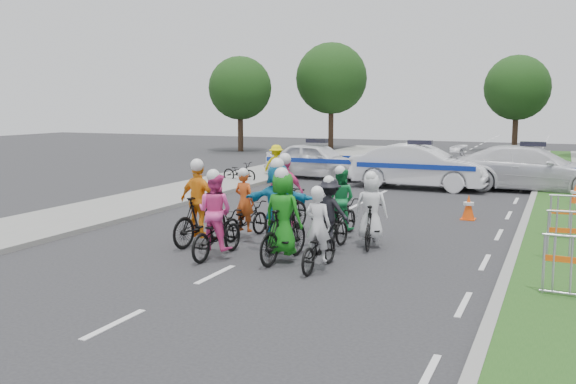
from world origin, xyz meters
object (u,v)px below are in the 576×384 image
at_px(rider_0, 318,242).
at_px(police_car_2, 532,169).
at_px(rider_1, 283,225).
at_px(rider_8, 341,210).
at_px(cone_0, 468,207).
at_px(marshal_hiviz, 276,165).
at_px(tree_0, 240,88).
at_px(tree_4, 517,88).
at_px(rider_6, 245,215).
at_px(parked_bike, 239,172).
at_px(police_car_0, 317,160).
at_px(cone_1, 575,196).
at_px(rider_4, 330,221).
at_px(rider_3, 200,212).
at_px(rider_2, 216,225).
at_px(rider_7, 371,217).
at_px(tree_3, 331,78).
at_px(rider_5, 279,211).
at_px(rider_9, 286,203).

bearing_deg(rider_0, police_car_2, -101.46).
distance_m(rider_1, rider_8, 2.87).
bearing_deg(police_car_2, cone_0, 169.48).
xyz_separation_m(marshal_hiviz, tree_0, (-9.53, 15.28, 3.39)).
bearing_deg(tree_4, rider_6, -97.37).
bearing_deg(parked_bike, police_car_0, -34.66).
relative_size(marshal_hiviz, parked_bike, 0.99).
bearing_deg(cone_1, rider_4, -120.05).
bearing_deg(cone_0, rider_3, -132.34).
height_order(rider_2, rider_7, rider_2).
xyz_separation_m(rider_6, cone_0, (4.59, 4.67, -0.23)).
xyz_separation_m(rider_0, police_car_2, (3.26, 13.68, 0.28)).
bearing_deg(rider_6, parked_bike, -51.43).
height_order(rider_3, rider_7, rider_3).
bearing_deg(rider_2, tree_0, -60.69).
bearing_deg(tree_3, police_car_0, -72.51).
bearing_deg(police_car_0, cone_1, -104.78).
distance_m(rider_5, cone_0, 6.38).
bearing_deg(police_car_0, rider_0, -153.05).
distance_m(rider_2, rider_5, 1.54).
distance_m(rider_9, police_car_2, 11.91).
height_order(rider_5, cone_0, rider_5).
distance_m(rider_3, rider_7, 3.90).
relative_size(rider_4, tree_3, 0.23).
xyz_separation_m(rider_7, cone_1, (4.31, 8.12, -0.34)).
height_order(cone_0, parked_bike, parked_bike).
bearing_deg(rider_8, tree_0, -52.84).
xyz_separation_m(rider_0, tree_3, (-10.66, 30.87, 4.33)).
bearing_deg(marshal_hiviz, rider_4, 121.81).
bearing_deg(rider_6, rider_7, -164.93).
bearing_deg(police_car_0, rider_7, -147.90).
bearing_deg(police_car_2, rider_9, 154.12).
bearing_deg(rider_7, marshal_hiviz, -62.24).
xyz_separation_m(rider_4, tree_3, (-10.30, 29.20, 4.23)).
bearing_deg(police_car_2, rider_4, 163.43).
xyz_separation_m(rider_7, tree_3, (-11.06, 28.55, 4.21)).
distance_m(rider_3, rider_9, 2.37).
relative_size(rider_0, tree_3, 0.23).
bearing_deg(rider_5, rider_3, 3.99).
distance_m(rider_0, tree_0, 31.31).
height_order(rider_1, parked_bike, rider_1).
bearing_deg(tree_3, marshal_hiviz, -76.78).
relative_size(rider_7, marshal_hiviz, 1.09).
bearing_deg(rider_7, rider_2, 31.42).
bearing_deg(rider_4, rider_2, 46.66).
bearing_deg(rider_4, police_car_0, -59.76).
height_order(rider_4, rider_5, rider_5).
height_order(rider_3, tree_3, tree_3).
relative_size(cone_0, tree_0, 0.11).
bearing_deg(rider_6, tree_3, -64.21).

